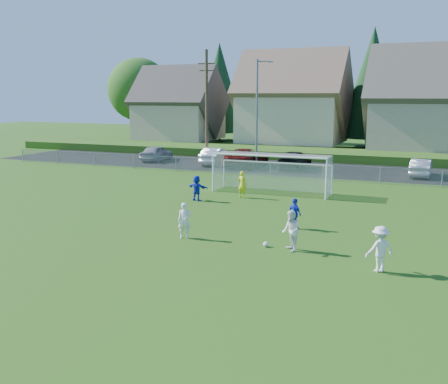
{
  "coord_description": "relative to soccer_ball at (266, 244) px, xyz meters",
  "views": [
    {
      "loc": [
        9.71,
        -15.49,
        6.12
      ],
      "look_at": [
        0.0,
        8.0,
        1.4
      ],
      "focal_mm": 42.0,
      "sensor_mm": 36.0,
      "label": 1
    }
  ],
  "objects": [
    {
      "name": "houses_row",
      "position": [
        -1.43,
        38.21,
        7.22
      ],
      "size": [
        53.9,
        11.45,
        13.27
      ],
      "color": "tan",
      "rests_on": "ground"
    },
    {
      "name": "streetlight",
      "position": [
        -7.85,
        21.75,
        4.73
      ],
      "size": [
        1.38,
        0.18,
        9.0
      ],
      "color": "slate",
      "rests_on": "ground"
    },
    {
      "name": "player_blue_b",
      "position": [
        -6.7,
        7.55,
        0.63
      ],
      "size": [
        1.44,
        0.75,
        1.49
      ],
      "primitive_type": "imported",
      "rotation": [
        0.0,
        0.0,
        2.91
      ],
      "color": "#1429BF",
      "rests_on": "ground"
    },
    {
      "name": "car_f",
      "position": [
        5.1,
        22.41,
        0.57
      ],
      "size": [
        1.56,
        4.16,
        1.36
      ],
      "primitive_type": "imported",
      "rotation": [
        0.0,
        0.0,
        3.11
      ],
      "color": "#B2B2B2",
      "rests_on": "ground"
    },
    {
      "name": "tree_row",
      "position": [
        -2.36,
        44.49,
        6.8
      ],
      "size": [
        65.98,
        12.36,
        13.8
      ],
      "color": "#382616",
      "rests_on": "ground"
    },
    {
      "name": "grass_embankment",
      "position": [
        -3.4,
        30.75,
        0.29
      ],
      "size": [
        70.0,
        6.0,
        0.8
      ],
      "primitive_type": "cube",
      "color": "#1E420F",
      "rests_on": "ground"
    },
    {
      "name": "goalkeeper",
      "position": [
        -4.55,
        9.43,
        0.7
      ],
      "size": [
        0.66,
        0.51,
        1.63
      ],
      "primitive_type": "imported",
      "rotation": [
        0.0,
        0.0,
        2.93
      ],
      "color": "yellow",
      "rests_on": "ground"
    },
    {
      "name": "player_white_b",
      "position": [
        1.08,
        -0.15,
        0.71
      ],
      "size": [
        0.95,
        1.01,
        1.64
      ],
      "primitive_type": "imported",
      "rotation": [
        0.0,
        0.0,
        -1.01
      ],
      "color": "white",
      "rests_on": "ground"
    },
    {
      "name": "car_b",
      "position": [
        -12.17,
        22.89,
        0.63
      ],
      "size": [
        1.92,
        4.6,
        1.48
      ],
      "primitive_type": "imported",
      "rotation": [
        0.0,
        0.0,
        3.22
      ],
      "color": "white",
      "rests_on": "ground"
    },
    {
      "name": "player_white_c",
      "position": [
        4.61,
        -1.35,
        0.71
      ],
      "size": [
        1.21,
        1.12,
        1.64
      ],
      "primitive_type": "imported",
      "rotation": [
        0.0,
        0.0,
        3.78
      ],
      "color": "white",
      "rests_on": "ground"
    },
    {
      "name": "player_blue_a",
      "position": [
        0.31,
        3.35,
        0.61
      ],
      "size": [
        0.89,
        0.78,
        1.43
      ],
      "primitive_type": "imported",
      "rotation": [
        0.0,
        0.0,
        2.52
      ],
      "color": "#1429BF",
      "rests_on": "ground"
    },
    {
      "name": "player_white_a",
      "position": [
        -3.68,
        -0.05,
        0.66
      ],
      "size": [
        0.66,
        0.55,
        1.55
      ],
      "primitive_type": "imported",
      "rotation": [
        0.0,
        0.0,
        0.38
      ],
      "color": "white",
      "rests_on": "ground"
    },
    {
      "name": "car_c",
      "position": [
        -9.12,
        22.53,
        0.68
      ],
      "size": [
        2.88,
        5.82,
        1.59
      ],
      "primitive_type": "imported",
      "rotation": [
        0.0,
        0.0,
        3.1
      ],
      "color": "#510B09",
      "rests_on": "ground"
    },
    {
      "name": "ground",
      "position": [
        -3.4,
        -4.25,
        -0.11
      ],
      "size": [
        160.0,
        160.0,
        0.0
      ],
      "primitive_type": "plane",
      "color": "#193D0C",
      "rests_on": "ground"
    },
    {
      "name": "car_d",
      "position": [
        -4.91,
        22.9,
        0.62
      ],
      "size": [
        2.1,
        5.05,
        1.46
      ],
      "primitive_type": "imported",
      "rotation": [
        0.0,
        0.0,
        3.15
      ],
      "color": "black",
      "rests_on": "ground"
    },
    {
      "name": "soccer_ball",
      "position": [
        0.0,
        0.0,
        0.0
      ],
      "size": [
        0.22,
        0.22,
        0.22
      ],
      "primitive_type": "sphere",
      "color": "white",
      "rests_on": "ground"
    },
    {
      "name": "utility_pole",
      "position": [
        -12.9,
        22.75,
        5.04
      ],
      "size": [
        1.6,
        0.26,
        10.0
      ],
      "color": "#473321",
      "rests_on": "ground"
    },
    {
      "name": "chainlink_fence",
      "position": [
        -3.4,
        17.75,
        0.52
      ],
      "size": [
        52.06,
        0.06,
        1.2
      ],
      "color": "gray",
      "rests_on": "ground"
    },
    {
      "name": "asphalt_lot",
      "position": [
        -3.4,
        23.25,
        -0.1
      ],
      "size": [
        60.0,
        60.0,
        0.0
      ],
      "primitive_type": "plane",
      "color": "black",
      "rests_on": "ground"
    },
    {
      "name": "soccer_goal",
      "position": [
        -3.4,
        11.8,
        1.52
      ],
      "size": [
        7.42,
        1.9,
        2.5
      ],
      "color": "white",
      "rests_on": "ground"
    },
    {
      "name": "car_a",
      "position": [
        -18.33,
        23.22,
        0.62
      ],
      "size": [
        1.88,
        4.34,
        1.46
      ],
      "primitive_type": "imported",
      "rotation": [
        0.0,
        0.0,
        3.18
      ],
      "color": "#95969C",
      "rests_on": "ground"
    }
  ]
}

